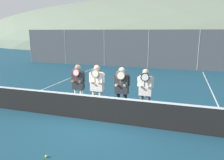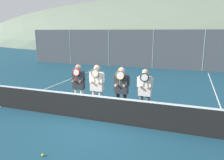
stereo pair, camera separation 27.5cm
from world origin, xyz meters
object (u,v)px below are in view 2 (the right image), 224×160
Objects in this scene: player_center_right at (121,87)px; car_left_of_center at (141,54)px; player_leftmost at (79,83)px; player_center_left at (97,85)px; player_rightmost at (145,90)px; car_center at (199,56)px; tennis_ball_on_court at (43,155)px; car_far_left at (94,52)px.

car_left_of_center is (-2.21, 13.06, -0.18)m from player_center_right.
player_center_left is at bearing -4.54° from player_leftmost.
player_rightmost reaches higher than car_center.
car_center is 17.14m from tennis_ball_on_court.
player_center_right is 0.41× the size of car_left_of_center.
player_rightmost is at bearing 0.01° from player_leftmost.
car_far_left is 65.02× the size of tennis_ball_on_court.
car_left_of_center reaches higher than car_center.
car_far_left is 10.12m from car_center.
player_center_left is 13.13m from car_left_of_center.
player_center_left is 0.39× the size of car_center.
player_center_right is 1.01× the size of player_rightmost.
tennis_ball_on_court is (1.16, -16.23, -0.88)m from car_left_of_center.
car_center is at bearing 74.00° from player_center_left.
car_left_of_center is at bearing 94.09° from tennis_ball_on_court.
player_rightmost is 15.57m from car_far_left.
car_center is 69.33× the size of tennis_ball_on_court.
car_far_left is at bearing 118.27° from player_center_right.
car_far_left is (-7.20, 13.39, -0.18)m from player_center_right.
player_center_right reaches higher than car_left_of_center.
player_leftmost reaches higher than car_left_of_center.
car_far_left reaches higher than car_center.
player_rightmost reaches higher than tennis_ball_on_court.
player_center_right is at bearing -1.91° from player_leftmost.
player_center_right is at bearing 71.62° from tennis_ball_on_court.
tennis_ball_on_court is at bearing -103.42° from car_center.
player_rightmost is 0.41× the size of car_far_left.
car_far_left is 0.94× the size of car_center.
player_leftmost is 14.41m from car_far_left.
player_center_left reaches higher than car_center.
car_left_of_center reaches higher than car_far_left.
player_rightmost is 13.36m from car_left_of_center.
player_leftmost is 0.80m from player_center_left.
car_far_left reaches higher than tennis_ball_on_court.
car_center is (2.08, 13.42, -0.18)m from player_rightmost.
car_far_left is (-5.46, 13.34, -0.18)m from player_leftmost.
player_leftmost is 0.41× the size of car_left_of_center.
player_leftmost is 0.39× the size of car_center.
player_center_left is 0.95m from player_center_right.
car_left_of_center is at bearing 92.08° from player_leftmost.
player_rightmost is 26.42× the size of tennis_ball_on_court.
tennis_ball_on_court is (-1.89, -3.23, -1.04)m from player_rightmost.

